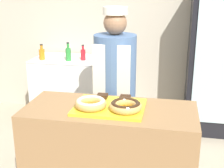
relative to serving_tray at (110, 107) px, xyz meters
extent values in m
cube|color=#BCB29E|center=(0.00, 2.13, 0.42)|extent=(8.00, 0.06, 2.70)
cube|color=#997047|center=(0.00, 0.00, -0.47)|extent=(1.43, 0.63, 0.92)
cube|color=yellow|center=(0.00, 0.00, 0.00)|extent=(0.57, 0.45, 0.02)
torus|color=tan|center=(-0.14, -0.07, 0.04)|extent=(0.26, 0.26, 0.06)
torus|color=beige|center=(-0.14, -0.07, 0.06)|extent=(0.24, 0.24, 0.04)
torus|color=tan|center=(0.14, -0.07, 0.04)|extent=(0.26, 0.26, 0.06)
torus|color=#331E0F|center=(0.14, -0.07, 0.06)|extent=(0.24, 0.24, 0.04)
cube|color=#382111|center=(-0.10, 0.17, 0.03)|extent=(0.09, 0.09, 0.03)
cube|color=#382111|center=(0.10, 0.17, 0.03)|extent=(0.09, 0.09, 0.03)
cylinder|color=#4C4C51|center=(-0.06, 0.58, -0.52)|extent=(0.30, 0.30, 0.82)
cylinder|color=#4C6B99|center=(-0.06, 0.58, 0.20)|extent=(0.42, 0.42, 0.62)
cube|color=silver|center=(-0.06, 0.39, -0.20)|extent=(0.35, 0.02, 1.29)
sphere|color=#936B4C|center=(-0.06, 0.58, 0.62)|extent=(0.22, 0.22, 0.22)
cylinder|color=white|center=(-0.06, 0.58, 0.73)|extent=(0.23, 0.23, 0.07)
cube|color=black|center=(1.04, 1.74, 0.01)|extent=(0.71, 0.56, 1.89)
cube|color=silver|center=(1.04, 1.45, 0.05)|extent=(0.59, 0.02, 1.51)
cube|color=white|center=(-0.95, 1.74, -0.48)|extent=(0.97, 0.66, 0.91)
cube|color=gray|center=(-0.95, 1.74, -0.04)|extent=(0.97, 0.66, 0.01)
cylinder|color=orange|center=(-1.27, 1.58, 0.05)|extent=(0.08, 0.08, 0.14)
cylinder|color=orange|center=(-1.27, 1.58, 0.15)|extent=(0.03, 0.03, 0.06)
cylinder|color=black|center=(-1.27, 1.58, 0.18)|extent=(0.04, 0.04, 0.01)
cylinder|color=red|center=(-0.71, 1.66, 0.05)|extent=(0.07, 0.07, 0.14)
cylinder|color=red|center=(-0.71, 1.66, 0.15)|extent=(0.03, 0.03, 0.06)
cylinder|color=black|center=(-0.71, 1.66, 0.18)|extent=(0.03, 0.03, 0.01)
cylinder|color=#2D8C38|center=(-0.90, 1.59, 0.06)|extent=(0.07, 0.07, 0.17)
cylinder|color=#2D8C38|center=(-0.90, 1.59, 0.18)|extent=(0.03, 0.03, 0.07)
cylinder|color=black|center=(-0.90, 1.59, 0.22)|extent=(0.04, 0.04, 0.01)
camera|label=1|loc=(0.48, -2.34, 0.97)|focal=50.00mm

